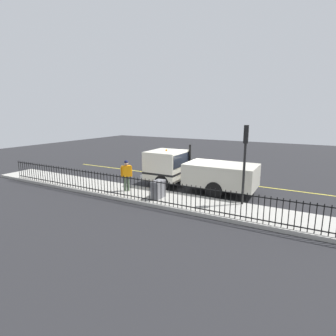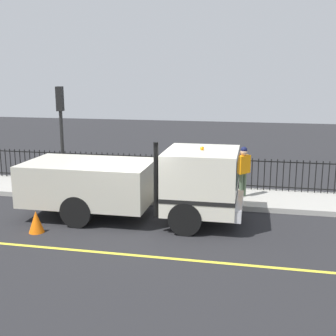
# 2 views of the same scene
# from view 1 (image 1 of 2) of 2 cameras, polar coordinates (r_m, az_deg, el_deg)

# --- Properties ---
(ground_plane) EXTENTS (60.11, 60.11, 0.00)m
(ground_plane) POSITION_cam_1_polar(r_m,az_deg,el_deg) (16.84, 6.08, -4.27)
(ground_plane) COLOR #232326
(ground_plane) RESTS_ON ground
(sidewalk_slab) EXTENTS (2.43, 27.32, 0.18)m
(sidewalk_slab) POSITION_cam_1_polar(r_m,az_deg,el_deg) (14.13, 1.08, -6.97)
(sidewalk_slab) COLOR #A3A099
(sidewalk_slab) RESTS_ON ground
(lane_marking) EXTENTS (0.12, 24.59, 0.01)m
(lane_marking) POSITION_cam_1_polar(r_m,az_deg,el_deg) (18.89, 8.81, -2.58)
(lane_marking) COLOR yellow
(lane_marking) RESTS_ON ground
(work_truck) EXTENTS (2.47, 6.83, 2.63)m
(work_truck) POSITION_cam_1_polar(r_m,az_deg,el_deg) (16.22, 4.90, -0.26)
(work_truck) COLOR silver
(work_truck) RESTS_ON ground
(worker_standing) EXTENTS (0.54, 0.50, 1.81)m
(worker_standing) POSITION_cam_1_polar(r_m,az_deg,el_deg) (15.43, -8.88, -0.90)
(worker_standing) COLOR orange
(worker_standing) RESTS_ON sidewalk_slab
(iron_fence) EXTENTS (0.04, 23.26, 1.21)m
(iron_fence) POSITION_cam_1_polar(r_m,az_deg,el_deg) (13.05, -1.06, -5.34)
(iron_fence) COLOR black
(iron_fence) RESTS_ON sidewalk_slab
(traffic_light_near) EXTENTS (0.33, 0.25, 3.87)m
(traffic_light_near) POSITION_cam_1_polar(r_m,az_deg,el_deg) (13.26, 16.20, 3.97)
(traffic_light_near) COLOR black
(traffic_light_near) RESTS_ON sidewalk_slab
(utility_cabinet) EXTENTS (0.86, 0.45, 0.93)m
(utility_cabinet) POSITION_cam_1_polar(r_m,az_deg,el_deg) (14.18, -2.12, -4.57)
(utility_cabinet) COLOR slate
(utility_cabinet) RESTS_ON sidewalk_slab
(traffic_cone) EXTENTS (0.44, 0.44, 0.64)m
(traffic_cone) POSITION_cam_1_polar(r_m,az_deg,el_deg) (17.19, 15.94, -3.24)
(traffic_cone) COLOR orange
(traffic_cone) RESTS_ON ground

